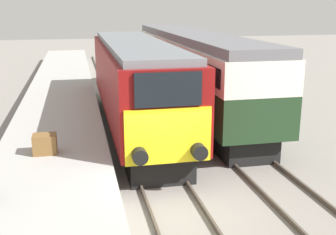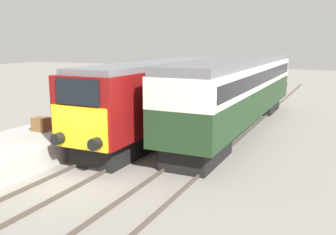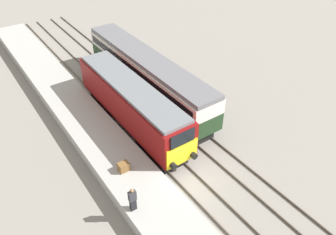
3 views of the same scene
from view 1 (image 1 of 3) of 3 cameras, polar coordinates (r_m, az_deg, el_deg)
ground_plane at (r=11.92m, az=0.74°, el=-11.79°), size 120.00×120.00×0.00m
platform_left at (r=19.02m, az=-14.55°, el=-0.36°), size 3.50×50.00×0.97m
rails_near_track at (r=16.43m, az=-3.20°, el=-3.83°), size 1.51×60.00×0.14m
rails_far_track at (r=17.26m, az=8.03°, el=-3.02°), size 1.50×60.00×0.14m
locomotive at (r=18.03m, az=-4.44°, el=4.77°), size 2.70×13.55×3.91m
passenger_carriage at (r=21.76m, az=3.33°, el=7.25°), size 2.75×17.13×4.03m
luggage_crate at (r=13.38m, az=-16.34°, el=-3.47°), size 0.70×0.56×0.60m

